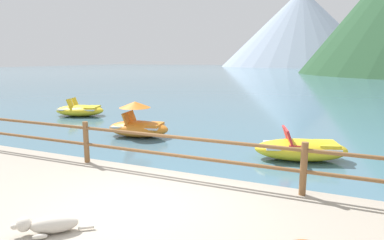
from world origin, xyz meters
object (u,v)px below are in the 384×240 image
at_px(dog_resting, 49,224).
at_px(pedal_boat_2, 301,149).
at_px(pedal_boat_1, 138,125).
at_px(pedal_boat_3, 80,110).

bearing_deg(dog_resting, pedal_boat_2, 67.29).
distance_m(dog_resting, pedal_boat_2, 6.86).
distance_m(pedal_boat_1, pedal_boat_2, 5.71).
bearing_deg(pedal_boat_2, pedal_boat_3, 162.82).
height_order(dog_resting, pedal_boat_1, pedal_boat_1).
bearing_deg(dog_resting, pedal_boat_3, 129.88).
bearing_deg(pedal_boat_3, pedal_boat_2, -17.18).
relative_size(pedal_boat_2, pedal_boat_3, 1.03).
height_order(pedal_boat_2, pedal_boat_3, pedal_boat_2).
bearing_deg(pedal_boat_3, dog_resting, -50.12).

